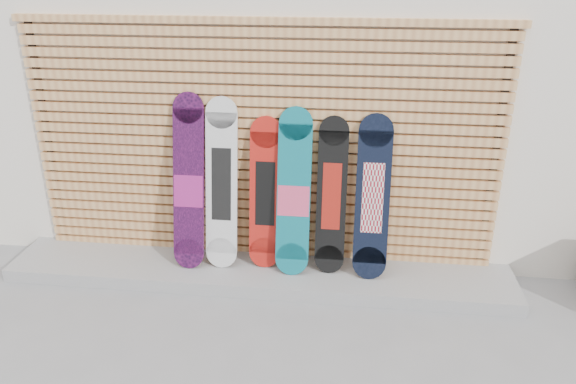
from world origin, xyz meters
name	(u,v)px	position (x,y,z in m)	size (l,w,h in m)	color
ground	(263,323)	(0.00, 0.00, 0.00)	(80.00, 80.00, 0.00)	gray
building	(345,38)	(0.50, 3.50, 1.80)	(12.00, 5.00, 3.60)	silver
concrete_step	(258,272)	(-0.15, 0.68, 0.06)	(4.60, 0.70, 0.12)	gray
slat_wall	(261,144)	(-0.15, 0.97, 1.21)	(4.26, 0.08, 2.29)	tan
snowboard_0	(189,184)	(-0.77, 0.75, 0.88)	(0.28, 0.38, 1.56)	black
snowboard_1	(222,184)	(-0.48, 0.78, 0.88)	(0.28, 0.33, 1.52)	silver
snowboard_2	(265,194)	(-0.09, 0.81, 0.80)	(0.28, 0.27, 1.36)	#AF1912
snowboard_3	(294,194)	(0.17, 0.75, 0.84)	(0.29, 0.38, 1.46)	#0C6573
snowboard_4	(332,196)	(0.50, 0.79, 0.81)	(0.26, 0.30, 1.38)	black
snowboard_5	(373,198)	(0.85, 0.76, 0.83)	(0.30, 0.36, 1.42)	black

